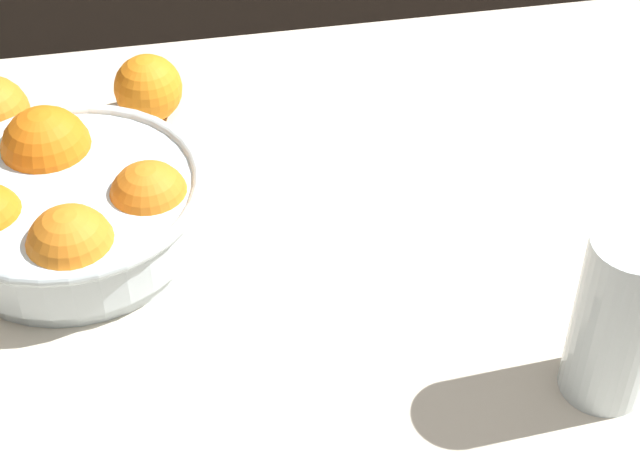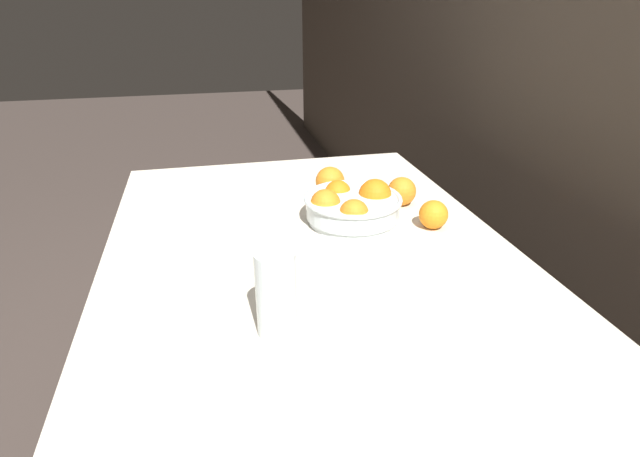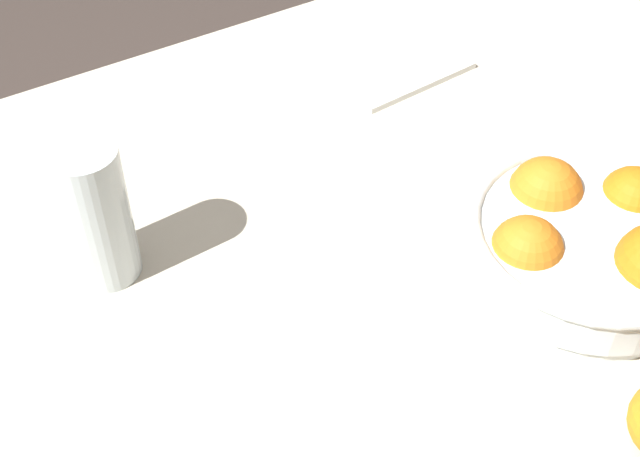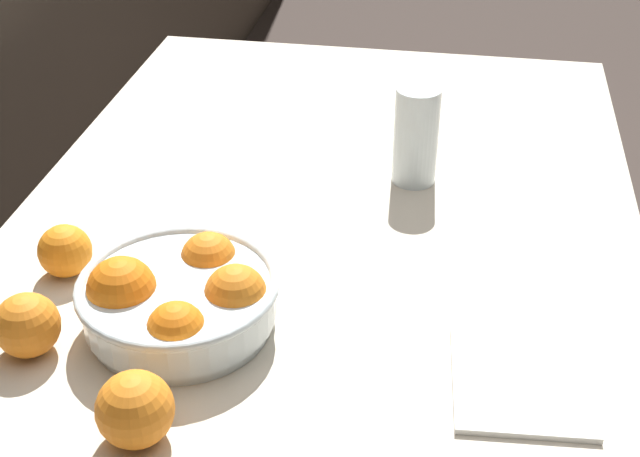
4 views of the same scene
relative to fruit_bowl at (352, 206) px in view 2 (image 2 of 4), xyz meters
The scene contains 7 objects.
dining_table 0.27m from the fruit_bowl, 32.56° to the right, with size 1.47×0.90×0.70m.
fruit_bowl is the anchor object (origin of this frame).
juice_glass 0.48m from the fruit_bowl, 31.45° to the right, with size 0.07×0.07×0.15m.
orange_loose_near_bowl 0.19m from the fruit_bowl, behind, with size 0.08×0.08×0.08m, color orange.
orange_loose_front 0.20m from the fruit_bowl, 65.84° to the left, with size 0.07×0.07×0.07m, color orange.
orange_loose_aside 0.18m from the fruit_bowl, 114.82° to the left, with size 0.08×0.08×0.08m, color orange.
napkin 0.41m from the fruit_bowl, 95.20° to the right, with size 0.17×0.15×0.01m, color white.
Camera 2 is at (0.89, -0.20, 1.23)m, focal length 28.00 mm.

